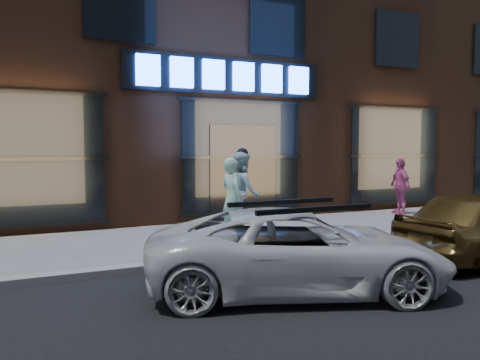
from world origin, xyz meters
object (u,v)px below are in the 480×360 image
Objects in this scene: man_bowtie at (232,198)px; man_cap at (242,192)px; passerby at (400,186)px; white_suv at (298,251)px.

man_cap is at bearing -49.64° from man_bowtie.
passerby is (5.65, 1.28, -0.04)m from man_bowtie.
passerby is 7.97m from white_suv.
white_suv is (-6.30, -4.87, -0.24)m from passerby.
white_suv is at bearing 175.78° from man_cap.
man_bowtie reaches higher than white_suv.
white_suv is at bearing 160.66° from man_bowtie.
white_suv is at bearing -38.48° from passerby.
man_bowtie is 0.78m from man_cap.
man_bowtie is at bearing 9.69° from white_suv.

